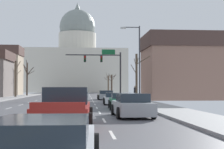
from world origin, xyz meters
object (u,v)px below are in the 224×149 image
sedan_near_01 (78,97)px  sedan_near_03 (122,101)px  sedan_oncoming_02 (50,92)px  sedan_near_02 (114,99)px  street_lamp_right (137,57)px  sedan_near_00 (106,95)px  bicycle_parked (135,97)px  sedan_oncoming_01 (63,92)px  sedan_oncoming_03 (69,91)px  signal_gantry (105,63)px  sedan_near_04 (132,106)px  pedestrian_00 (135,92)px  pickup_truck_near_05 (65,110)px  sedan_near_06 (44,149)px  sedan_oncoming_00 (59,94)px

sedan_near_01 → sedan_near_03: 13.27m
sedan_oncoming_02 → sedan_near_02: bearing=-77.1°
street_lamp_right → sedan_near_00: size_ratio=1.76×
sedan_oncoming_02 → bicycle_parked: bearing=-71.2°
sedan_oncoming_01 → sedan_oncoming_02: (-3.65, 10.82, -0.07)m
sedan_oncoming_03 → signal_gantry: bearing=-80.9°
sedan_near_04 → sedan_near_03: bearing=88.7°
signal_gantry → pedestrian_00: signal_gantry is taller
street_lamp_right → bicycle_parked: street_lamp_right is taller
sedan_near_01 → pickup_truck_near_05: (-0.03, -25.13, 0.17)m
sedan_near_00 → sedan_near_06: sedan_near_00 is taller
sedan_near_01 → bicycle_parked: (6.59, 0.40, -0.09)m
sedan_near_06 → sedan_oncoming_00: size_ratio=0.99×
signal_gantry → street_lamp_right: (2.54, -13.40, -0.24)m
signal_gantry → sedan_oncoming_02: signal_gantry is taller
sedan_oncoming_01 → sedan_oncoming_02: bearing=108.6°
street_lamp_right → sedan_near_03: size_ratio=1.68×
pickup_truck_near_05 → sedan_oncoming_03: (-3.41, 78.90, -0.16)m
sedan_oncoming_02 → sedan_oncoming_03: (3.74, 12.95, 0.05)m
street_lamp_right → sedan_oncoming_02: street_lamp_right is taller
sedan_oncoming_01 → sedan_near_06: bearing=-86.8°
signal_gantry → sedan_near_00: signal_gantry is taller
sedan_near_06 → street_lamp_right: bearing=77.8°
sedan_near_03 → sedan_near_00: bearing=90.2°
signal_gantry → sedan_oncoming_00: 11.02m
sedan_near_04 → bicycle_parked: 20.45m
sedan_near_00 → sedan_oncoming_00: 12.45m
sedan_near_01 → sedan_near_03: (3.61, -12.77, 0.00)m
sedan_near_02 → sedan_oncoming_03: sedan_oncoming_03 is taller
sedan_near_03 → sedan_near_06: (-3.61, -19.84, -0.03)m
sedan_near_06 → sedan_oncoming_00: 49.43m
sedan_near_06 → bicycle_parked: sedan_near_06 is taller
sedan_near_04 → sedan_near_06: 13.26m
signal_gantry → sedan_near_01: size_ratio=1.82×
sedan_near_01 → sedan_oncoming_00: bearing=101.4°
sedan_near_03 → pedestrian_00: pedestrian_00 is taller
sedan_near_02 → sedan_near_04: (-0.11, -13.74, 0.07)m
sedan_near_01 → sedan_near_04: (3.45, -19.81, 0.04)m
sedan_oncoming_00 → sedan_near_02: bearing=-73.1°
sedan_near_04 → sedan_oncoming_03: sedan_near_04 is taller
sedan_oncoming_03 → bicycle_parked: (10.03, -53.36, -0.10)m
sedan_near_02 → sedan_near_03: 6.71m
sedan_oncoming_00 → bicycle_parked: sedan_oncoming_00 is taller
sedan_near_00 → pickup_truck_near_05: bearing=-96.5°
signal_gantry → sedan_near_06: 42.50m
pickup_truck_near_05 → sedan_near_06: (0.03, -7.48, -0.19)m
pickup_truck_near_05 → pedestrian_00: size_ratio=3.32×
street_lamp_right → pickup_truck_near_05: size_ratio=1.42×
bicycle_parked → sedan_oncoming_03: bearing=100.6°
sedan_near_04 → bicycle_parked: bearing=81.2°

